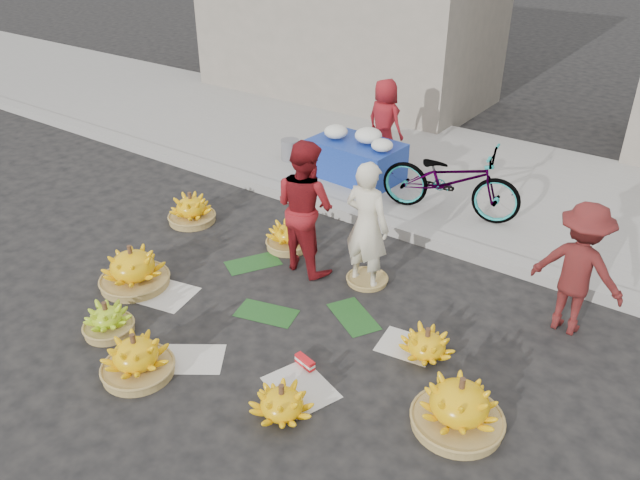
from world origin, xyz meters
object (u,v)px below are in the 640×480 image
Objects in this scene: vendor_cream at (367,226)px; bicycle at (451,180)px; banana_bunch_0 at (133,268)px; banana_bunch_4 at (459,405)px; flower_table at (357,157)px.

vendor_cream is 2.00m from bicycle.
banana_bunch_0 is 3.96m from banana_bunch_4.
banana_bunch_4 is at bearing -43.78° from flower_table.
vendor_cream is at bearing 167.51° from bicycle.
vendor_cream is at bearing -51.52° from flower_table.
flower_table is (0.53, 3.89, 0.22)m from banana_bunch_0.
vendor_cream is 0.80× the size of bicycle.
flower_table is at bearing 132.67° from banana_bunch_4.
vendor_cream is (2.14, 1.58, 0.53)m from banana_bunch_0.
banana_bunch_0 is at bearing -177.58° from banana_bunch_4.
banana_bunch_4 is at bearing -163.12° from bicycle.
vendor_cream is at bearing 142.16° from banana_bunch_4.
flower_table reaches higher than banana_bunch_0.
banana_bunch_0 is at bearing -94.22° from flower_table.
banana_bunch_0 and banana_bunch_4 have the same top height.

